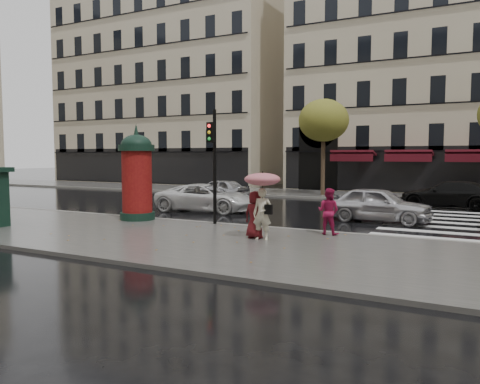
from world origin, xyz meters
The scene contains 18 objects.
ground centered at (0.00, 0.00, 0.00)m, with size 160.00×160.00×0.00m, color black.
near_sidewalk centered at (0.00, -0.50, 0.06)m, with size 90.00×7.00×0.12m, color #474744.
far_sidewalk centered at (0.00, 19.00, 0.06)m, with size 90.00×6.00×0.12m, color #474744.
near_kerb centered at (0.00, 3.00, 0.07)m, with size 90.00×0.25×0.14m, color slate.
far_kerb centered at (0.00, 16.00, 0.07)m, with size 90.00×0.25×0.14m, color slate.
zebra_crossing centered at (6.00, 9.60, 0.01)m, with size 3.60×11.75×0.01m, color silver.
bldg_far_corner centered at (6.00, 30.00, 11.31)m, with size 26.00×14.00×22.90m.
bldg_far_left centered at (-22.00, 30.00, 11.31)m, with size 24.00×14.00×22.90m.
tree_far_left centered at (-2.00, 18.00, 5.17)m, with size 3.40×3.40×6.64m.
woman_umbrella centered at (1.58, 0.43, 1.58)m, with size 1.15×1.15×2.22m.
woman_red centered at (3.15, 2.40, 0.91)m, with size 0.77×0.60×1.59m, color #A01340.
man_burgundy centered at (1.25, 0.58, 0.89)m, with size 0.76×0.49×1.55m, color #561115.
morris_column centered at (-5.11, 2.33, 2.05)m, with size 1.50×1.50×4.03m.
traffic_light centered at (-1.58, 2.69, 2.83)m, with size 0.30×0.43×4.48m.
car_silver centered at (3.89, 7.10, 0.75)m, with size 1.77×4.39×1.50m, color silver.
car_white centered at (-4.53, 6.87, 0.70)m, with size 2.31×5.02×1.39m, color white.
car_black centered at (6.16, 14.26, 0.72)m, with size 2.03×4.99×1.45m, color black.
car_far_silver centered at (-6.92, 12.28, 0.68)m, with size 1.61×4.00×1.36m, color #ACACB1.
Camera 1 is at (7.82, -13.03, 2.82)m, focal length 35.00 mm.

